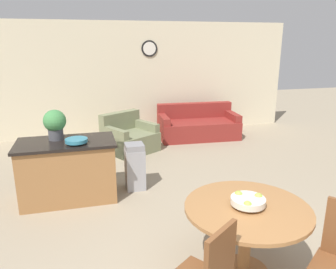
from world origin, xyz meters
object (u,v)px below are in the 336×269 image
Objects in this scene: teal_bowl at (76,141)px; potted_plant at (55,123)px; dining_table at (246,222)px; trash_bin at (135,167)px; armchair at (129,138)px; couch at (198,126)px; kitchen_island at (68,170)px; fruit_bowl at (248,201)px.

potted_plant reaches higher than teal_bowl.
dining_table is 2.54m from teal_bowl.
trash_bin is 0.58× the size of armchair.
armchair is at bearing -158.02° from couch.
teal_bowl is (0.15, -0.16, 0.49)m from kitchen_island.
dining_table reaches higher than trash_bin.
fruit_bowl is 4.87m from couch.
couch is (3.04, 2.43, -0.85)m from potted_plant.
dining_table is 2.36m from trash_bin.
kitchen_island is (-1.71, 2.14, -0.13)m from dining_table.
armchair is at bearing 97.53° from fruit_bowl.
potted_plant is 3.98m from couch.
teal_bowl reaches higher than armchair.
fruit_bowl is at bearing -50.93° from potted_plant.
potted_plant reaches higher than couch.
potted_plant is at bearing -138.03° from couch.
potted_plant reaches higher than fruit_bowl.
armchair is at bearing 64.52° from teal_bowl.
fruit_bowl is 0.24× the size of kitchen_island.
potted_plant reaches higher than trash_bin.
armchair reaches higher than dining_table.
armchair is at bearing 97.52° from dining_table.
teal_bowl is at bearing -45.52° from potted_plant.
dining_table is at bearing -112.72° from armchair.
potted_plant reaches higher than kitchen_island.
kitchen_island is 4.48× the size of teal_bowl.
trash_bin is at bearing -124.73° from couch.
kitchen_island reaches higher than armchair.
potted_plant reaches higher than dining_table.
dining_table is 4.15m from armchair.
trash_bin is 3.11m from couch.
potted_plant is (-1.84, 2.26, 0.32)m from fruit_bowl.
kitchen_island is (-1.71, 2.13, -0.36)m from fruit_bowl.
trash_bin is (0.84, 0.26, -0.57)m from teal_bowl.
potted_plant is at bearing 135.43° from kitchen_island.
fruit_bowl is at bearing -112.71° from armchair.
couch is at bearing 51.91° from trash_bin.
teal_bowl is 1.05m from trash_bin.
teal_bowl is (-1.56, 1.98, 0.13)m from fruit_bowl.
couch reaches higher than trash_bin.
dining_table is 3.68× the size of fruit_bowl.
kitchen_island is at bearing 128.65° from fruit_bowl.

